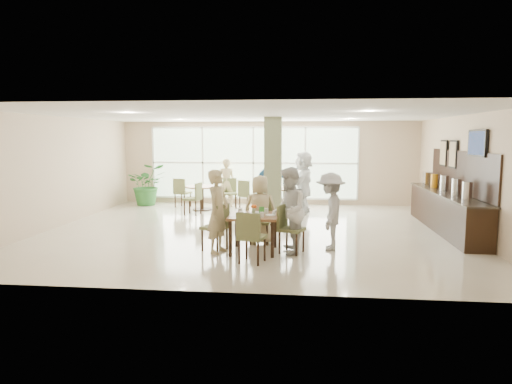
# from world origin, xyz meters

# --- Properties ---
(ground) EXTENTS (10.00, 10.00, 0.00)m
(ground) POSITION_xyz_m (0.00, 0.00, 0.00)
(ground) COLOR beige
(ground) RESTS_ON ground
(room_shell) EXTENTS (10.00, 10.00, 10.00)m
(room_shell) POSITION_xyz_m (0.00, 0.00, 1.70)
(room_shell) COLOR white
(room_shell) RESTS_ON ground
(window_bank) EXTENTS (7.00, 0.04, 7.00)m
(window_bank) POSITION_xyz_m (-0.50, 4.46, 1.40)
(window_bank) COLOR silver
(window_bank) RESTS_ON ground
(column) EXTENTS (0.45, 0.45, 2.80)m
(column) POSITION_xyz_m (0.40, 1.20, 1.40)
(column) COLOR #768159
(column) RESTS_ON ground
(main_table) EXTENTS (0.96, 0.96, 0.75)m
(main_table) POSITION_xyz_m (0.25, -2.07, 0.66)
(main_table) COLOR brown
(main_table) RESTS_ON ground
(round_table_left) EXTENTS (1.04, 1.04, 0.75)m
(round_table_left) POSITION_xyz_m (-1.95, 3.00, 0.56)
(round_table_left) COLOR brown
(round_table_left) RESTS_ON ground
(round_table_right) EXTENTS (1.11, 1.11, 0.75)m
(round_table_right) POSITION_xyz_m (0.26, 2.68, 0.57)
(round_table_right) COLOR brown
(round_table_right) RESTS_ON ground
(chairs_main_table) EXTENTS (2.14, 2.05, 0.95)m
(chairs_main_table) POSITION_xyz_m (0.27, -2.07, 0.47)
(chairs_main_table) COLOR #545B32
(chairs_main_table) RESTS_ON ground
(chairs_table_left) EXTENTS (2.11, 1.95, 0.95)m
(chairs_table_left) POSITION_xyz_m (-1.96, 3.01, 0.47)
(chairs_table_left) COLOR #545B32
(chairs_table_left) RESTS_ON ground
(chairs_table_right) EXTENTS (2.05, 1.91, 0.95)m
(chairs_table_right) POSITION_xyz_m (0.20, 2.62, 0.47)
(chairs_table_right) COLOR #545B32
(chairs_table_right) RESTS_ON ground
(tabletop_clutter) EXTENTS (0.77, 0.79, 0.21)m
(tabletop_clutter) POSITION_xyz_m (0.27, -2.09, 0.81)
(tabletop_clutter) COLOR white
(tabletop_clutter) RESTS_ON main_table
(buffet_counter) EXTENTS (0.64, 4.70, 1.95)m
(buffet_counter) POSITION_xyz_m (4.70, 0.51, 0.55)
(buffet_counter) COLOR black
(buffet_counter) RESTS_ON ground
(wall_tv) EXTENTS (0.06, 1.00, 0.58)m
(wall_tv) POSITION_xyz_m (4.94, -0.60, 2.15)
(wall_tv) COLOR black
(wall_tv) RESTS_ON ground
(framed_art_a) EXTENTS (0.05, 0.55, 0.70)m
(framed_art_a) POSITION_xyz_m (4.95, 1.00, 1.85)
(framed_art_a) COLOR black
(framed_art_a) RESTS_ON ground
(framed_art_b) EXTENTS (0.05, 0.55, 0.70)m
(framed_art_b) POSITION_xyz_m (4.95, 1.80, 1.85)
(framed_art_b) COLOR black
(framed_art_b) RESTS_ON ground
(potted_plant) EXTENTS (1.65, 1.65, 1.40)m
(potted_plant) POSITION_xyz_m (-4.00, 3.78, 0.70)
(potted_plant) COLOR #286529
(potted_plant) RESTS_ON ground
(teen_left) EXTENTS (0.55, 0.69, 1.65)m
(teen_left) POSITION_xyz_m (-0.45, -2.18, 0.83)
(teen_left) COLOR tan
(teen_left) RESTS_ON ground
(teen_far) EXTENTS (0.74, 0.42, 1.48)m
(teen_far) POSITION_xyz_m (0.31, -1.38, 0.74)
(teen_far) COLOR tan
(teen_far) RESTS_ON ground
(teen_right) EXTENTS (0.71, 0.88, 1.71)m
(teen_right) POSITION_xyz_m (0.94, -2.12, 0.85)
(teen_right) COLOR white
(teen_right) RESTS_ON ground
(teen_standing) EXTENTS (0.66, 1.06, 1.58)m
(teen_standing) POSITION_xyz_m (1.77, -1.70, 0.79)
(teen_standing) COLOR #B1B1B3
(teen_standing) RESTS_ON ground
(adult_a) EXTENTS (1.20, 0.88, 1.84)m
(adult_a) POSITION_xyz_m (0.32, 1.93, 0.92)
(adult_a) COLOR teal
(adult_a) RESTS_ON ground
(adult_b) EXTENTS (1.02, 1.82, 1.86)m
(adult_b) POSITION_xyz_m (1.21, 2.68, 0.93)
(adult_b) COLOR white
(adult_b) RESTS_ON ground
(adult_standing) EXTENTS (0.63, 0.46, 1.59)m
(adult_standing) POSITION_xyz_m (-1.30, 3.69, 0.79)
(adult_standing) COLOR tan
(adult_standing) RESTS_ON ground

